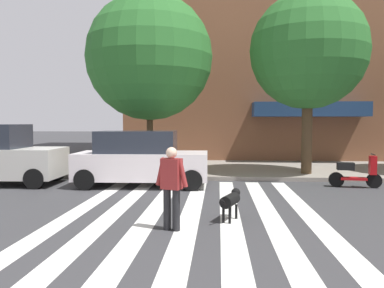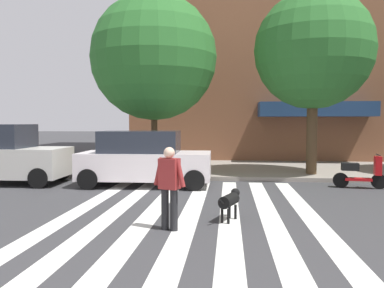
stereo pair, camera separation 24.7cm
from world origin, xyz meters
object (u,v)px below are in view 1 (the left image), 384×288
object	(u,v)px
parked_car_behind_first	(141,159)
parked_scooter	(355,173)
pedestrian_dog_walker	(172,184)
dog_on_leash	(231,200)
street_tree_middle	(308,51)
street_tree_nearest	(149,57)

from	to	relation	value
parked_car_behind_first	parked_scooter	distance (m)	7.02
pedestrian_dog_walker	dog_on_leash	world-z (taller)	pedestrian_dog_walker
parked_car_behind_first	parked_scooter	bearing A→B (deg)	1.32
parked_car_behind_first	pedestrian_dog_walker	world-z (taller)	parked_car_behind_first
street_tree_middle	dog_on_leash	world-z (taller)	street_tree_middle
parked_scooter	pedestrian_dog_walker	world-z (taller)	pedestrian_dog_walker
parked_scooter	parked_car_behind_first	bearing A→B (deg)	-178.68
parked_car_behind_first	street_tree_middle	size ratio (longest dim) A/B	0.63
street_tree_nearest	pedestrian_dog_walker	bearing A→B (deg)	-76.73
parked_car_behind_first	street_tree_middle	distance (m)	7.51
street_tree_middle	pedestrian_dog_walker	distance (m)	9.50
street_tree_nearest	street_tree_middle	distance (m)	6.11
street_tree_nearest	dog_on_leash	size ratio (longest dim) A/B	7.00
parked_scooter	street_tree_nearest	size ratio (longest dim) A/B	0.23
parked_car_behind_first	parked_scooter	xyz separation A→B (m)	(7.01, 0.16, -0.42)
street_tree_middle	dog_on_leash	bearing A→B (deg)	-114.92
street_tree_nearest	dog_on_leash	distance (m)	8.57
parked_scooter	pedestrian_dog_walker	xyz separation A→B (m)	(-5.35, -5.31, 0.45)
parked_car_behind_first	street_tree_middle	world-z (taller)	street_tree_middle
dog_on_leash	street_tree_nearest	bearing A→B (deg)	113.69
parked_car_behind_first	dog_on_leash	distance (m)	5.17
street_tree_nearest	dog_on_leash	bearing A→B (deg)	-66.31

